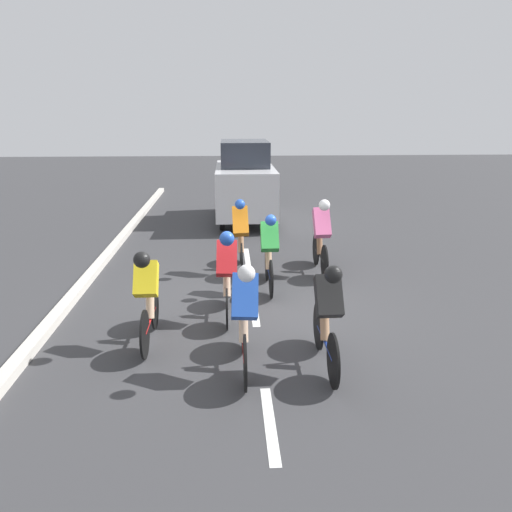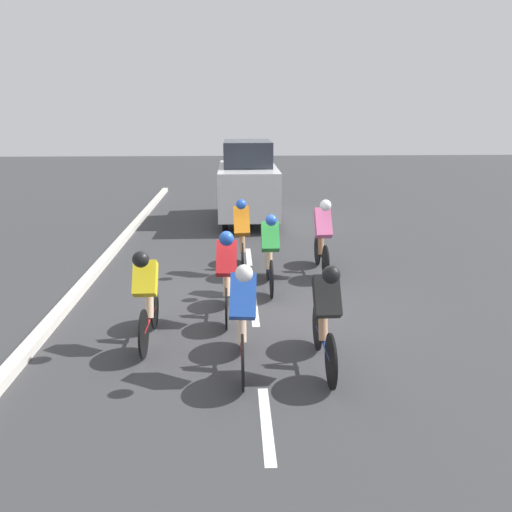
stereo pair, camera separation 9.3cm
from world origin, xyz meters
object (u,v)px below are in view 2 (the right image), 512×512
(cyclist_green, at_px, (270,251))
(cyclist_black, at_px, (326,314))
(cyclist_blue, at_px, (243,315))
(support_car, at_px, (248,182))
(cyclist_orange, at_px, (242,234))
(cyclist_yellow, at_px, (147,294))
(cyclist_pink, at_px, (323,234))
(cyclist_red, at_px, (227,271))

(cyclist_green, relative_size, cyclist_black, 0.99)
(cyclist_blue, distance_m, support_car, 9.25)
(cyclist_black, height_order, cyclist_orange, cyclist_orange)
(cyclist_yellow, xyz_separation_m, support_car, (-1.66, -8.37, 0.41))
(support_car, bearing_deg, cyclist_yellow, 78.79)
(cyclist_pink, distance_m, support_car, 5.43)
(cyclist_pink, relative_size, support_car, 0.44)
(cyclist_red, bearing_deg, cyclist_green, -120.69)
(cyclist_green, xyz_separation_m, support_car, (0.24, -6.20, 0.41))
(cyclist_pink, bearing_deg, support_car, -75.28)
(cyclist_blue, bearing_deg, cyclist_yellow, -32.93)
(cyclist_yellow, relative_size, support_car, 0.42)
(cyclist_green, distance_m, cyclist_yellow, 2.89)
(cyclist_green, distance_m, cyclist_black, 3.07)
(cyclist_black, bearing_deg, cyclist_yellow, -19.74)
(cyclist_black, xyz_separation_m, cyclist_blue, (1.05, 0.01, 0.01))
(cyclist_black, distance_m, cyclist_pink, 4.04)
(cyclist_green, xyz_separation_m, cyclist_orange, (0.50, -1.19, 0.04))
(cyclist_yellow, distance_m, cyclist_pink, 4.36)
(cyclist_blue, bearing_deg, cyclist_black, -179.53)
(cyclist_black, xyz_separation_m, cyclist_orange, (0.99, -4.22, 0.03))
(support_car, bearing_deg, cyclist_orange, 87.02)
(cyclist_black, xyz_separation_m, support_car, (0.73, -9.23, 0.40))
(cyclist_blue, bearing_deg, cyclist_red, -82.69)
(cyclist_black, xyz_separation_m, cyclist_yellow, (2.39, -0.86, -0.01))
(cyclist_red, distance_m, cyclist_yellow, 1.41)
(cyclist_blue, relative_size, cyclist_yellow, 1.02)
(cyclist_yellow, bearing_deg, cyclist_orange, -112.58)
(cyclist_green, height_order, support_car, support_car)
(cyclist_black, bearing_deg, cyclist_blue, 0.47)
(cyclist_black, relative_size, cyclist_blue, 1.01)
(cyclist_pink, xyz_separation_m, support_car, (1.38, -5.24, 0.35))
(cyclist_pink, bearing_deg, cyclist_red, 49.77)
(cyclist_green, distance_m, cyclist_blue, 3.09)
(cyclist_orange, bearing_deg, cyclist_pink, 171.75)
(cyclist_red, xyz_separation_m, support_car, (-0.54, -7.51, 0.37))
(cyclist_green, relative_size, cyclist_red, 1.05)
(cyclist_blue, xyz_separation_m, cyclist_pink, (-1.70, -4.00, 0.04))
(cyclist_red, height_order, cyclist_orange, cyclist_orange)
(cyclist_yellow, bearing_deg, cyclist_green, -131.12)
(cyclist_black, relative_size, cyclist_yellow, 1.04)
(cyclist_pink, bearing_deg, cyclist_black, 80.79)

